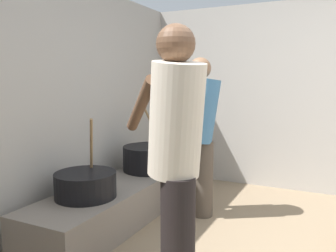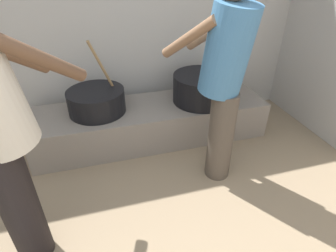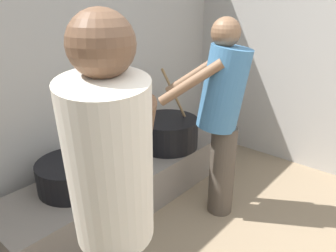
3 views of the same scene
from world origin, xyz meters
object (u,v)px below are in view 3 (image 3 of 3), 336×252
at_px(cooking_pot_secondary, 73,174).
at_px(cook_in_cream_shirt, 113,206).
at_px(cooking_pot_main, 168,132).
at_px(cook_in_blue_shirt, 222,110).

bearing_deg(cooking_pot_secondary, cook_in_cream_shirt, -113.94).
xyz_separation_m(cooking_pot_secondary, cook_in_cream_shirt, (-0.46, -1.04, 0.47)).
xyz_separation_m(cooking_pot_main, cook_in_blue_shirt, (-0.11, -0.63, 0.38)).
relative_size(cooking_pot_main, cook_in_cream_shirt, 0.44).
bearing_deg(cook_in_blue_shirt, cook_in_cream_shirt, -164.84).
distance_m(cooking_pot_secondary, cook_in_cream_shirt, 1.23).
bearing_deg(cook_in_cream_shirt, cooking_pot_secondary, 66.06).
bearing_deg(cooking_pot_main, cook_in_blue_shirt, -100.29).
distance_m(cooking_pot_main, cook_in_cream_shirt, 1.81).
bearing_deg(cook_in_cream_shirt, cook_in_blue_shirt, 15.16).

